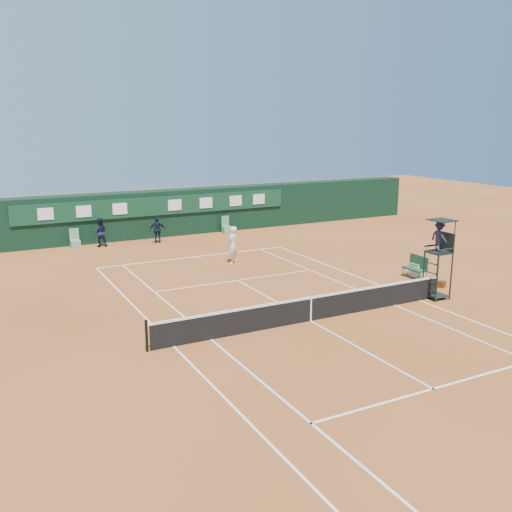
{
  "coord_description": "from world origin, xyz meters",
  "views": [
    {
      "loc": [
        -11.35,
        -17.26,
        7.42
      ],
      "look_at": [
        0.78,
        6.0,
        1.2
      ],
      "focal_mm": 40.0,
      "sensor_mm": 36.0,
      "label": 1
    }
  ],
  "objects_px": {
    "player_bench": "(416,266)",
    "tennis_net": "(311,308)",
    "cooler": "(418,270)",
    "player": "(233,245)",
    "umpire_chair": "(439,242)"
  },
  "relations": [
    {
      "from": "umpire_chair",
      "to": "cooler",
      "type": "distance_m",
      "value": 4.18
    },
    {
      "from": "cooler",
      "to": "player",
      "type": "xyz_separation_m",
      "value": [
        -6.91,
        6.59,
        0.67
      ]
    },
    {
      "from": "tennis_net",
      "to": "umpire_chair",
      "type": "height_order",
      "value": "umpire_chair"
    },
    {
      "from": "tennis_net",
      "to": "cooler",
      "type": "distance_m",
      "value": 8.69
    },
    {
      "from": "tennis_net",
      "to": "umpire_chair",
      "type": "distance_m",
      "value": 6.6
    },
    {
      "from": "tennis_net",
      "to": "player",
      "type": "height_order",
      "value": "player"
    },
    {
      "from": "umpire_chair",
      "to": "cooler",
      "type": "height_order",
      "value": "umpire_chair"
    },
    {
      "from": "umpire_chair",
      "to": "player",
      "type": "relative_size",
      "value": 1.71
    },
    {
      "from": "tennis_net",
      "to": "player",
      "type": "distance_m",
      "value": 9.68
    },
    {
      "from": "umpire_chair",
      "to": "player_bench",
      "type": "height_order",
      "value": "umpire_chair"
    },
    {
      "from": "player_bench",
      "to": "cooler",
      "type": "distance_m",
      "value": 0.41
    },
    {
      "from": "tennis_net",
      "to": "cooler",
      "type": "bearing_deg",
      "value": 20.19
    },
    {
      "from": "tennis_net",
      "to": "umpire_chair",
      "type": "relative_size",
      "value": 3.77
    },
    {
      "from": "player_bench",
      "to": "tennis_net",
      "type": "bearing_deg",
      "value": -160.31
    },
    {
      "from": "tennis_net",
      "to": "player_bench",
      "type": "height_order",
      "value": "same"
    }
  ]
}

